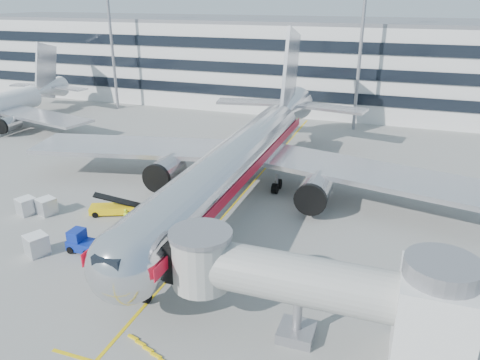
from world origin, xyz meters
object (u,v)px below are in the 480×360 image
(baggage_tug, at_px, (81,242))
(cargo_container_front, at_px, (37,245))
(main_jet, at_px, (242,157))
(cargo_container_right, at_px, (26,206))
(belt_loader, at_px, (113,208))
(cargo_container_left, at_px, (47,206))
(ramp_worker, at_px, (127,219))

(baggage_tug, relative_size, cargo_container_front, 1.20)
(main_jet, height_order, baggage_tug, main_jet)
(cargo_container_right, bearing_deg, belt_loader, 18.86)
(belt_loader, bearing_deg, cargo_container_left, -160.71)
(belt_loader, xyz_separation_m, baggage_tug, (1.58, -6.88, 0.20))
(cargo_container_right, bearing_deg, cargo_container_left, 17.49)
(main_jet, height_order, cargo_container_right, main_jet)
(baggage_tug, distance_m, cargo_container_left, 8.97)
(cargo_container_left, bearing_deg, cargo_container_front, -55.02)
(cargo_container_left, bearing_deg, cargo_container_right, -162.51)
(belt_loader, bearing_deg, cargo_container_front, -100.44)
(baggage_tug, relative_size, cargo_container_left, 1.30)
(cargo_container_right, height_order, ramp_worker, ramp_worker)
(cargo_container_left, relative_size, ramp_worker, 1.02)
(main_jet, distance_m, ramp_worker, 13.29)
(belt_loader, height_order, cargo_container_front, belt_loader)
(belt_loader, bearing_deg, ramp_worker, -35.81)
(main_jet, height_order, ramp_worker, main_jet)
(belt_loader, distance_m, cargo_container_left, 6.38)
(cargo_container_front, bearing_deg, belt_loader, 79.56)
(cargo_container_front, bearing_deg, cargo_container_right, 137.80)
(cargo_container_left, relative_size, cargo_container_front, 0.92)
(baggage_tug, xyz_separation_m, cargo_container_front, (-3.14, -1.60, 0.03))
(ramp_worker, bearing_deg, cargo_container_front, -162.70)
(main_jet, relative_size, baggage_tug, 20.27)
(cargo_container_right, bearing_deg, ramp_worker, 3.17)
(main_jet, height_order, cargo_container_left, main_jet)
(belt_loader, height_order, cargo_container_left, belt_loader)
(cargo_container_front, height_order, ramp_worker, ramp_worker)
(baggage_tug, distance_m, cargo_container_right, 10.38)
(cargo_container_right, bearing_deg, main_jet, 31.72)
(baggage_tug, bearing_deg, cargo_container_right, 156.32)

